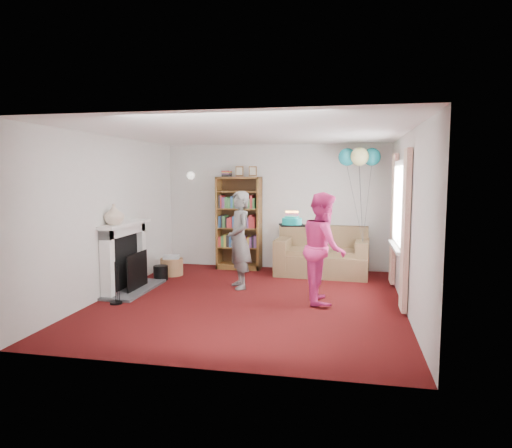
% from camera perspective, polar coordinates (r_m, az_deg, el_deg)
% --- Properties ---
extents(ground, '(5.00, 5.00, 0.00)m').
position_cam_1_polar(ground, '(7.02, -0.76, -9.50)').
color(ground, black).
rests_on(ground, ground).
extents(wall_back, '(4.50, 0.02, 2.50)m').
position_cam_1_polar(wall_back, '(9.25, 2.50, 2.17)').
color(wall_back, silver).
rests_on(wall_back, ground).
extents(wall_left, '(0.02, 5.00, 2.50)m').
position_cam_1_polar(wall_left, '(7.59, -17.69, 0.99)').
color(wall_left, silver).
rests_on(wall_left, ground).
extents(wall_right, '(0.02, 5.00, 2.50)m').
position_cam_1_polar(wall_right, '(6.69, 18.49, 0.29)').
color(wall_right, silver).
rests_on(wall_right, ground).
extents(ceiling, '(4.50, 5.00, 0.01)m').
position_cam_1_polar(ceiling, '(6.79, -0.80, 11.30)').
color(ceiling, white).
rests_on(ceiling, wall_back).
extents(fireplace, '(0.55, 1.80, 1.12)m').
position_cam_1_polar(fireplace, '(7.78, -15.72, -4.32)').
color(fireplace, '#3F3F42').
rests_on(fireplace, ground).
extents(window_bay, '(0.14, 2.02, 2.20)m').
position_cam_1_polar(window_bay, '(7.28, 17.48, 0.41)').
color(window_bay, white).
rests_on(window_bay, ground).
extents(wall_sconce, '(0.16, 0.23, 0.16)m').
position_cam_1_polar(wall_sconce, '(9.52, -8.15, 6.03)').
color(wall_sconce, gold).
rests_on(wall_sconce, ground).
extents(bookcase, '(0.88, 0.42, 2.06)m').
position_cam_1_polar(bookcase, '(9.22, -2.09, 0.05)').
color(bookcase, '#472B14').
rests_on(bookcase, ground).
extents(sofa, '(1.72, 0.91, 0.91)m').
position_cam_1_polar(sofa, '(8.83, 8.29, -4.03)').
color(sofa, brown).
rests_on(sofa, ground).
extents(wicker_basket, '(0.43, 0.43, 0.38)m').
position_cam_1_polar(wicker_basket, '(8.82, -10.49, -5.19)').
color(wicker_basket, olive).
rests_on(wicker_basket, ground).
extents(person_striped, '(0.63, 0.71, 1.63)m').
position_cam_1_polar(person_striped, '(7.62, -2.09, -2.00)').
color(person_striped, black).
rests_on(person_striped, ground).
extents(person_magenta, '(0.73, 0.88, 1.65)m').
position_cam_1_polar(person_magenta, '(6.84, 8.45, -2.93)').
color(person_magenta, '#D02971').
rests_on(person_magenta, ground).
extents(birthday_cake, '(0.37, 0.37, 0.22)m').
position_cam_1_polar(birthday_cake, '(7.07, 4.50, 0.34)').
color(birthday_cake, black).
rests_on(birthday_cake, ground).
extents(balloons, '(0.76, 0.76, 1.71)m').
position_cam_1_polar(balloons, '(8.63, 12.80, 8.17)').
color(balloons, '#3F3F3F').
rests_on(balloons, ground).
extents(mantel_vase, '(0.32, 0.32, 0.32)m').
position_cam_1_polar(mantel_vase, '(7.39, -17.32, 1.15)').
color(mantel_vase, beige).
rests_on(mantel_vase, fireplace).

